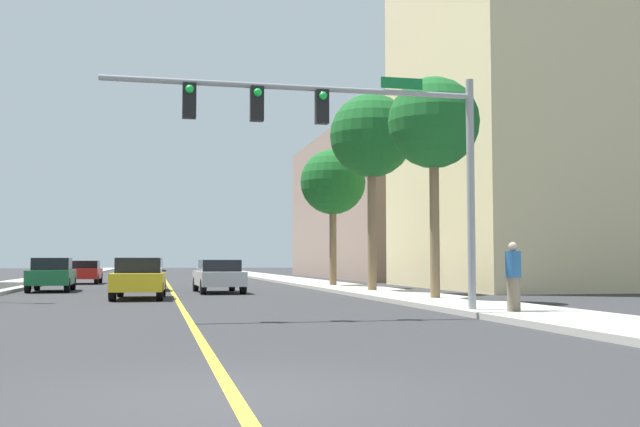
% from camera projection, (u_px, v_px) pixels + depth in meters
% --- Properties ---
extents(ground, '(192.00, 192.00, 0.00)m').
position_uv_depth(ground, '(166.00, 282.00, 48.37)').
color(ground, '#2D2D30').
extents(sidewalk_left, '(3.08, 168.00, 0.15)m').
position_uv_depth(sidewalk_left, '(33.00, 281.00, 46.58)').
color(sidewalk_left, '#B2ADA3').
rests_on(sidewalk_left, ground).
extents(sidewalk_right, '(3.08, 168.00, 0.15)m').
position_uv_depth(sidewalk_right, '(290.00, 280.00, 50.17)').
color(sidewalk_right, '#B2ADA3').
rests_on(sidewalk_right, ground).
extents(lane_marking_center, '(0.16, 144.00, 0.01)m').
position_uv_depth(lane_marking_center, '(166.00, 282.00, 48.37)').
color(lane_marking_center, yellow).
rests_on(lane_marking_center, ground).
extents(building_right_near, '(14.01, 14.12, 17.72)m').
position_uv_depth(building_right_near, '(555.00, 117.00, 38.65)').
color(building_right_near, beige).
rests_on(building_right_near, ground).
extents(building_right_far, '(15.44, 27.84, 11.75)m').
position_uv_depth(building_right_far, '(415.00, 206.00, 61.45)').
color(building_right_far, gray).
rests_on(building_right_far, ground).
extents(traffic_signal_mast, '(9.31, 0.36, 5.90)m').
position_uv_depth(traffic_signal_mast, '(351.00, 132.00, 18.38)').
color(traffic_signal_mast, gray).
rests_on(traffic_signal_mast, sidewalk_right).
extents(palm_near, '(3.08, 3.08, 7.41)m').
position_uv_depth(palm_near, '(434.00, 125.00, 24.97)').
color(palm_near, brown).
rests_on(palm_near, sidewalk_right).
extents(palm_mid, '(3.55, 3.55, 8.30)m').
position_uv_depth(palm_mid, '(372.00, 137.00, 31.44)').
color(palm_mid, brown).
rests_on(palm_mid, sidewalk_right).
extents(palm_far, '(3.33, 3.33, 6.91)m').
position_uv_depth(palm_far, '(333.00, 183.00, 37.80)').
color(palm_far, brown).
rests_on(palm_far, sidewalk_right).
extents(car_silver, '(1.99, 4.45, 1.41)m').
position_uv_depth(car_silver, '(219.00, 276.00, 31.83)').
color(car_silver, '#BCBCC1').
rests_on(car_silver, ground).
extents(car_black, '(2.06, 3.93, 1.42)m').
position_uv_depth(car_black, '(143.00, 275.00, 34.48)').
color(car_black, black).
rests_on(car_black, ground).
extents(car_red, '(2.00, 3.97, 1.38)m').
position_uv_depth(car_red, '(83.00, 272.00, 44.28)').
color(car_red, red).
rests_on(car_red, ground).
extents(car_green, '(1.88, 4.18, 1.50)m').
position_uv_depth(car_green, '(52.00, 274.00, 33.19)').
color(car_green, '#196638').
rests_on(car_green, ground).
extents(car_yellow, '(1.95, 4.27, 1.48)m').
position_uv_depth(car_yellow, '(139.00, 278.00, 26.78)').
color(car_yellow, gold).
rests_on(car_yellow, ground).
extents(pedestrian, '(0.38, 0.38, 1.68)m').
position_uv_depth(pedestrian, '(513.00, 277.00, 18.07)').
color(pedestrian, '#726651').
rests_on(pedestrian, sidewalk_right).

